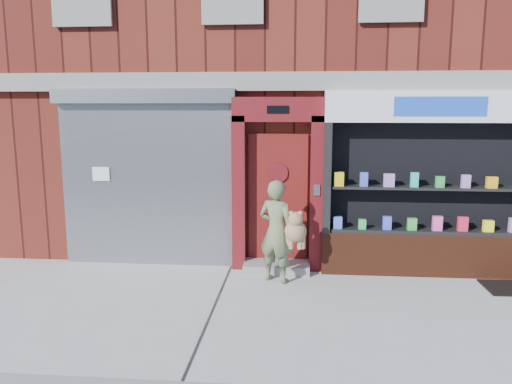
# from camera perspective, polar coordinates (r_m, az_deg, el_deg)

# --- Properties ---
(ground) EXTENTS (80.00, 80.00, 0.00)m
(ground) POSITION_cam_1_polar(r_m,az_deg,el_deg) (6.96, 8.06, -13.63)
(ground) COLOR #9E9E99
(ground) RESTS_ON ground
(building) EXTENTS (12.00, 8.16, 8.00)m
(building) POSITION_cam_1_polar(r_m,az_deg,el_deg) (12.44, 7.03, 15.49)
(building) COLOR #531913
(building) RESTS_ON ground
(shutter_bay) EXTENTS (3.10, 0.30, 3.04)m
(shutter_bay) POSITION_cam_1_polar(r_m,az_deg,el_deg) (8.76, -12.36, 2.79)
(shutter_bay) COLOR gray
(shutter_bay) RESTS_ON ground
(red_door_bay) EXTENTS (1.52, 0.58, 2.90)m
(red_door_bay) POSITION_cam_1_polar(r_m,az_deg,el_deg) (8.35, 2.49, 0.85)
(red_door_bay) COLOR #5A0F14
(red_door_bay) RESTS_ON ground
(pharmacy_bay) EXTENTS (3.50, 0.41, 3.00)m
(pharmacy_bay) POSITION_cam_1_polar(r_m,az_deg,el_deg) (8.58, 19.38, -0.03)
(pharmacy_bay) COLOR #522313
(pharmacy_bay) RESTS_ON ground
(woman) EXTENTS (0.82, 0.61, 1.63)m
(woman) POSITION_cam_1_polar(r_m,az_deg,el_deg) (7.84, 2.64, -4.46)
(woman) COLOR #606E48
(woman) RESTS_ON ground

